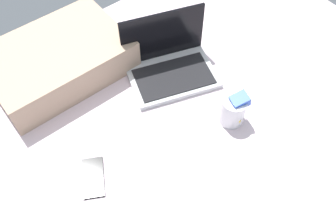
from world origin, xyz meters
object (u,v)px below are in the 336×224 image
Objects in this scene: cell_phone at (93,177)px; laptop at (170,64)px; pillow at (58,60)px; snack_cup at (233,110)px.

laptop is at bearing 52.42° from cell_phone.
pillow reaches higher than cell_phone.
pillow is at bearing 159.71° from laptop.
laptop is 52.17cm from cell_phone.
cell_phone is at bearing -107.40° from pillow.
laptop is 31.79cm from snack_cup.
laptop is 2.76× the size of cell_phone.
snack_cup is 69.01cm from pillow.
cell_phone is at bearing -138.23° from laptop.
laptop is 2.85× the size of snack_cup.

